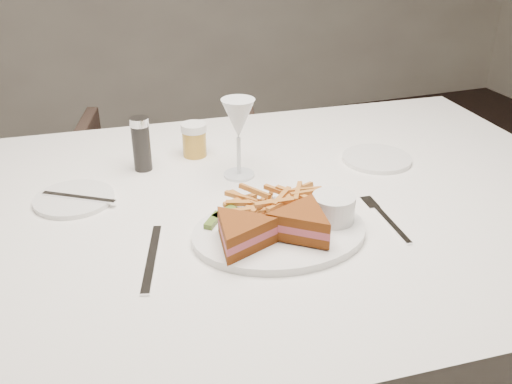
{
  "coord_description": "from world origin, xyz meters",
  "views": [
    {
      "loc": [
        -0.58,
        -0.91,
        1.3
      ],
      "look_at": [
        -0.25,
        -0.0,
        0.8
      ],
      "focal_mm": 40.0,
      "sensor_mm": 36.0,
      "label": 1
    }
  ],
  "objects": [
    {
      "name": "table",
      "position": [
        -0.25,
        0.05,
        0.38
      ],
      "size": [
        1.58,
        1.11,
        0.75
      ],
      "primitive_type": "cube",
      "rotation": [
        0.0,
        0.0,
        -0.06
      ],
      "color": "white",
      "rests_on": "ground"
    },
    {
      "name": "chair_far",
      "position": [
        -0.26,
        0.91,
        0.33
      ],
      "size": [
        0.78,
        0.75,
        0.66
      ],
      "primitive_type": "imported",
      "rotation": [
        0.0,
        0.0,
        2.88
      ],
      "color": "#45332A",
      "rests_on": "ground"
    },
    {
      "name": "table_setting",
      "position": [
        -0.24,
        0.0,
        0.79
      ],
      "size": [
        0.84,
        0.64,
        0.18
      ],
      "color": "white",
      "rests_on": "table"
    }
  ]
}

